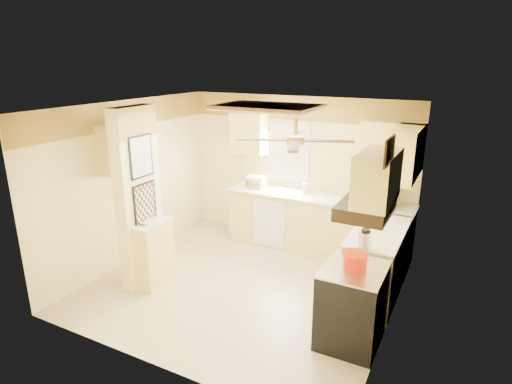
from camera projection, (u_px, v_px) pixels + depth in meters
The scene contains 34 objects.
floor at pixel (245, 285), 6.09m from camera, with size 4.00×4.00×0.00m, color tan.
ceiling at pixel (243, 107), 5.35m from camera, with size 4.00×4.00×0.00m, color white.
wall_back at pixel (298, 170), 7.33m from camera, with size 4.00×4.00×0.00m, color #F9E598.
wall_front at pixel (148, 258), 4.11m from camera, with size 4.00×4.00×0.00m, color #F9E598.
wall_left at pixel (131, 183), 6.60m from camera, with size 3.80×3.80×0.00m, color #F9E598.
wall_right at pixel (398, 228), 4.84m from camera, with size 3.80×3.80×0.00m, color #F9E598.
wallpaper_border at pixel (299, 108), 7.00m from camera, with size 4.00×0.02×0.40m, color gold.
partition_column at pixel (138, 198), 5.85m from camera, with size 0.20×0.70×2.50m, color #F9E598.
partition_ledge at pixel (155, 255), 5.99m from camera, with size 0.25×0.55×0.90m, color #E9D173.
ledge_top at pixel (153, 224), 5.85m from camera, with size 0.28×0.58×0.04m, color silver.
lower_cabinets_back at pixel (317, 224), 7.09m from camera, with size 3.00×0.60×0.90m, color #E9D173.
lower_cabinets_right at pixel (377, 264), 5.72m from camera, with size 0.60×1.40×0.90m, color #E9D173.
countertop_back at pixel (318, 198), 6.94m from camera, with size 3.04×0.64×0.04m, color silver.
countertop_right at pixel (379, 232), 5.58m from camera, with size 0.64×1.44×0.04m, color silver.
dishwasher_panel at pixel (269, 224), 7.16m from camera, with size 0.58×0.02×0.80m, color white.
window at pixel (284, 152), 7.34m from camera, with size 0.92×0.02×1.02m.
upper_cab_back_left at pixel (249, 133), 7.38m from camera, with size 0.60×0.35×0.70m, color #E9D173.
upper_cab_back_right at pixel (392, 146), 6.32m from camera, with size 0.90×0.35×0.70m, color #E9D173.
upper_cab_right at pixel (406, 153), 5.80m from camera, with size 0.35×1.00×0.70m, color #E9D173.
upper_cab_left_wall at pixel (124, 148), 6.13m from camera, with size 0.35×0.75×0.70m, color #E9D173.
upper_cab_over_stove at pixel (377, 178), 4.24m from camera, with size 0.35×0.76×0.52m, color #E9D173.
stove at pixel (352, 305), 4.75m from camera, with size 0.68×0.77×0.92m.
range_hood at pixel (366, 208), 4.38m from camera, with size 0.50×0.76×0.14m, color black.
poster_menu at pixel (141, 156), 5.62m from camera, with size 0.02×0.42×0.57m.
poster_nashville at pixel (145, 203), 5.81m from camera, with size 0.02×0.42×0.57m.
ceiling_light_panel at pixel (268, 107), 5.74m from camera, with size 1.35×0.95×0.06m.
ceiling_fan at pixel (295, 140), 4.38m from camera, with size 1.15×1.15×0.26m.
vent_grate at pixel (390, 151), 3.77m from camera, with size 0.02×0.40×0.25m, color black.
microwave at pixel (374, 195), 6.50m from camera, with size 0.59×0.40×0.33m, color white.
bowl at pixel (146, 222), 5.79m from camera, with size 0.21×0.21×0.05m, color white.
dutch_oven at pixel (355, 261), 4.57m from camera, with size 0.28×0.28×0.19m.
kettle at pixel (365, 239), 5.01m from camera, with size 0.16×0.16×0.24m.
dish_rack at pixel (256, 183), 7.43m from camera, with size 0.36×0.28×0.20m.
utensil_crock at pixel (306, 188), 7.12m from camera, with size 0.13×0.13×0.25m.
Camera 1 is at (2.64, -4.74, 3.08)m, focal length 30.00 mm.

